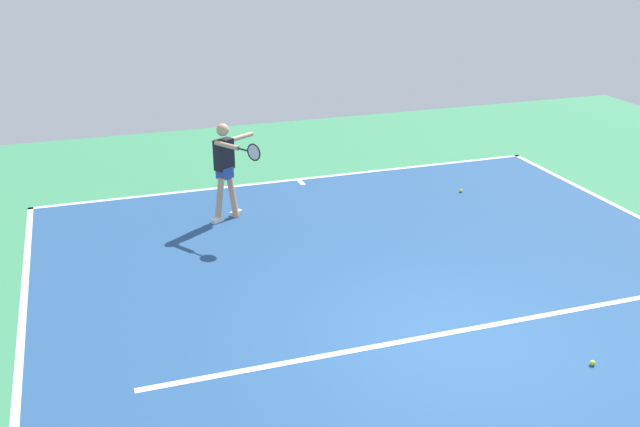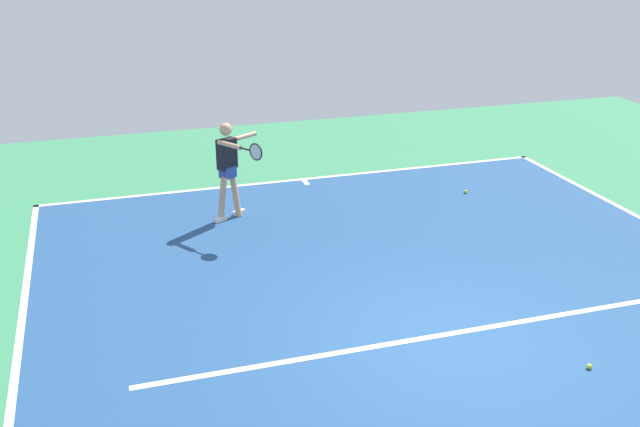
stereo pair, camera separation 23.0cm
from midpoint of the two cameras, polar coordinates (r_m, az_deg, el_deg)
ground_plane at (r=9.61m, az=10.47°, el=-9.60°), size 22.38×22.38×0.00m
court_surface at (r=9.61m, az=10.47°, el=-9.59°), size 10.41×13.25×0.00m
court_line_baseline_near at (r=15.17m, az=-0.89°, el=2.66°), size 10.41×0.10×0.01m
court_line_sideline_right at (r=8.78m, az=-22.05°, el=-14.26°), size 0.10×13.25×0.01m
court_line_service at (r=9.72m, az=10.10°, el=-9.18°), size 7.81×0.10×0.01m
court_line_centre_mark at (r=14.99m, az=-0.67°, el=2.42°), size 0.10×0.30×0.01m
tennis_player at (r=12.92m, az=-6.51°, el=3.77°), size 0.94×1.38×1.74m
tennis_ball_by_baseline at (r=9.49m, az=20.68°, el=-10.95°), size 0.07×0.07×0.07m
tennis_ball_far_corner at (r=14.67m, az=11.58°, el=1.65°), size 0.07×0.07×0.07m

